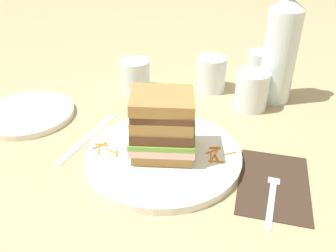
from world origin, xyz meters
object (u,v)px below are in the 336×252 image
Objects in this scene: main_plate at (163,155)px; sandwich at (163,125)px; empty_tumbler_1 at (135,76)px; empty_tumbler_2 at (258,68)px; side_plate at (28,114)px; water_bottle at (280,50)px; fork at (273,191)px; empty_tumbler_0 at (211,74)px; napkin_dark at (274,184)px; knife at (86,139)px; juice_glass at (251,93)px.

main_plate is 2.16× the size of sandwich.
empty_tumbler_1 is (-0.15, 0.26, -0.03)m from sandwich.
side_plate is (-0.48, -0.33, -0.04)m from empty_tumbler_2.
empty_tumbler_1 is (-0.34, -0.05, -0.09)m from water_bottle.
empty_tumbler_0 is (-0.18, 0.36, 0.04)m from fork.
napkin_dark is 0.42m from empty_tumbler_2.
knife is 2.30× the size of empty_tumbler_0.
empty_tumbler_2 is at bearing 98.90° from napkin_dark.
water_bottle reaches higher than knife.
empty_tumbler_0 is (-0.18, 0.33, 0.04)m from napkin_dark.
knife is at bearing -140.57° from water_bottle.
napkin_dark is 2.10× the size of empty_tumbler_2.
main_plate is 0.29m from juice_glass.
empty_tumbler_2 is (0.31, 0.38, 0.04)m from knife.
water_bottle is 0.18m from empty_tumbler_0.
water_bottle is (0.36, 0.29, 0.13)m from knife.
sandwich reaches higher than fork.
empty_tumbler_0 is at bearing 17.75° from empty_tumbler_1.
knife is 0.36m from empty_tumbler_0.
sandwich is at bearing -5.57° from knife.
water_bottle is at bearing -62.10° from empty_tumbler_2.
fork is 0.83× the size of knife.
sandwich is 0.22m from fork.
empty_tumbler_0 is 0.14m from empty_tumbler_2.
knife is (-0.17, 0.02, -0.01)m from main_plate.
napkin_dark is 0.45m from empty_tumbler_1.
main_plate is at bearing -109.42° from empty_tumbler_2.
empty_tumbler_1 is at bearing 120.83° from main_plate.
empty_tumbler_2 is 0.59m from side_plate.
water_bottle is (-0.02, 0.33, 0.13)m from napkin_dark.
fork reaches higher than napkin_dark.
fork is 0.44m from empty_tumbler_2.
sandwich is 0.29m from juice_glass.
water_bottle reaches higher than empty_tumbler_0.
juice_glass is at bearing -1.86° from empty_tumbler_1.
knife is (-0.38, 0.03, 0.00)m from napkin_dark.
main_plate is 1.42× the size of side_plate.
sandwich is 0.76× the size of napkin_dark.
side_plate is at bearing -158.71° from juice_glass.
side_plate reaches higher than fork.
napkin_dark is at bearing -4.27° from main_plate.
empty_tumbler_2 is at bearing 70.57° from sandwich.
napkin_dark is 2.05× the size of empty_tumbler_0.
napkin_dark is 0.02m from fork.
juice_glass is (0.14, 0.25, 0.03)m from main_plate.
fork is 0.58× the size of water_bottle.
water_bottle reaches higher than empty_tumbler_1.
empty_tumbler_2 is at bearing 50.62° from knife.
empty_tumbler_1 is at bearing 178.14° from juice_glass.
main_plate is 0.20m from napkin_dark.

